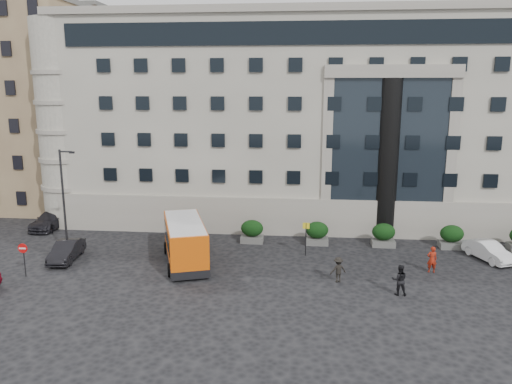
# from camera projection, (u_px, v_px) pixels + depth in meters

# --- Properties ---
(ground) EXTENTS (120.00, 120.00, 0.00)m
(ground) POSITION_uv_depth(u_px,v_px,m) (222.00, 278.00, 32.88)
(ground) COLOR black
(ground) RESTS_ON ground
(civic_building) EXTENTS (44.00, 24.00, 18.00)m
(civic_building) POSITION_uv_depth(u_px,v_px,m) (312.00, 119.00, 51.82)
(civic_building) COLOR gray
(civic_building) RESTS_ON ground
(entrance_column) EXTENTS (1.80, 1.80, 13.00)m
(entrance_column) POSITION_uv_depth(u_px,v_px,m) (387.00, 160.00, 40.40)
(entrance_column) COLOR black
(entrance_column) RESTS_ON ground
(apartment_near) EXTENTS (14.00, 14.00, 20.00)m
(apartment_near) POSITION_uv_depth(u_px,v_px,m) (26.00, 109.00, 52.45)
(apartment_near) COLOR #83684C
(apartment_near) RESTS_ON ground
(apartment_far) EXTENTS (13.00, 13.00, 22.00)m
(apartment_far) POSITION_uv_depth(u_px,v_px,m) (75.00, 95.00, 70.03)
(apartment_far) COLOR brown
(apartment_far) RESTS_ON ground
(hedge_a) EXTENTS (1.80, 1.26, 1.84)m
(hedge_a) POSITION_uv_depth(u_px,v_px,m) (189.00, 229.00, 40.64)
(hedge_a) COLOR #525350
(hedge_a) RESTS_ON ground
(hedge_b) EXTENTS (1.80, 1.26, 1.84)m
(hedge_b) POSITION_uv_depth(u_px,v_px,m) (252.00, 231.00, 40.16)
(hedge_b) COLOR #525350
(hedge_b) RESTS_ON ground
(hedge_c) EXTENTS (1.80, 1.26, 1.84)m
(hedge_c) POSITION_uv_depth(u_px,v_px,m) (317.00, 233.00, 39.67)
(hedge_c) COLOR #525350
(hedge_c) RESTS_ON ground
(hedge_d) EXTENTS (1.80, 1.26, 1.84)m
(hedge_d) POSITION_uv_depth(u_px,v_px,m) (383.00, 235.00, 39.19)
(hedge_d) COLOR #525350
(hedge_d) RESTS_ON ground
(hedge_e) EXTENTS (1.80, 1.26, 1.84)m
(hedge_e) POSITION_uv_depth(u_px,v_px,m) (452.00, 237.00, 38.70)
(hedge_e) COLOR #525350
(hedge_e) RESTS_ON ground
(street_lamp) EXTENTS (1.16, 0.18, 8.00)m
(street_lamp) POSITION_uv_depth(u_px,v_px,m) (64.00, 199.00, 35.98)
(street_lamp) COLOR #262628
(street_lamp) RESTS_ON ground
(bus_stop_sign) EXTENTS (0.50, 0.08, 2.52)m
(bus_stop_sign) POSITION_uv_depth(u_px,v_px,m) (306.00, 233.00, 36.86)
(bus_stop_sign) COLOR #262628
(bus_stop_sign) RESTS_ON ground
(no_entry_sign) EXTENTS (0.64, 0.16, 2.32)m
(no_entry_sign) POSITION_uv_depth(u_px,v_px,m) (23.00, 253.00, 32.72)
(no_entry_sign) COLOR #262628
(no_entry_sign) RESTS_ON ground
(minibus) EXTENTS (4.73, 7.75, 3.06)m
(minibus) POSITION_uv_depth(u_px,v_px,m) (185.00, 240.00, 35.31)
(minibus) COLOR #D9520A
(minibus) RESTS_ON ground
(red_truck) EXTENTS (2.96, 5.74, 3.00)m
(red_truck) POSITION_uv_depth(u_px,v_px,m) (134.00, 193.00, 51.31)
(red_truck) COLOR #930C0A
(red_truck) RESTS_ON ground
(parked_car_b) EXTENTS (1.93, 4.40, 1.41)m
(parked_car_b) POSITION_uv_depth(u_px,v_px,m) (66.00, 251.00, 36.12)
(parked_car_b) COLOR black
(parked_car_b) RESTS_ON ground
(parked_car_c) EXTENTS (2.38, 5.20, 1.48)m
(parked_car_c) POSITION_uv_depth(u_px,v_px,m) (51.00, 220.00, 44.27)
(parked_car_c) COLOR black
(parked_car_c) RESTS_ON ground
(parked_car_d) EXTENTS (2.80, 5.66, 1.54)m
(parked_car_d) POSITION_uv_depth(u_px,v_px,m) (122.00, 213.00, 46.39)
(parked_car_d) COLOR black
(parked_car_d) RESTS_ON ground
(white_taxi) EXTENTS (2.89, 4.38, 1.36)m
(white_taxi) POSITION_uv_depth(u_px,v_px,m) (489.00, 251.00, 36.12)
(white_taxi) COLOR silver
(white_taxi) RESTS_ON ground
(pedestrian_a) EXTENTS (0.69, 0.46, 1.83)m
(pedestrian_a) POSITION_uv_depth(u_px,v_px,m) (432.00, 259.00, 33.69)
(pedestrian_a) COLOR maroon
(pedestrian_a) RESTS_ON ground
(pedestrian_b) EXTENTS (0.95, 0.75, 1.92)m
(pedestrian_b) POSITION_uv_depth(u_px,v_px,m) (400.00, 280.00, 30.06)
(pedestrian_b) COLOR black
(pedestrian_b) RESTS_ON ground
(pedestrian_c) EXTENTS (1.23, 0.97, 1.67)m
(pedestrian_c) POSITION_uv_depth(u_px,v_px,m) (338.00, 270.00, 32.06)
(pedestrian_c) COLOR black
(pedestrian_c) RESTS_ON ground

